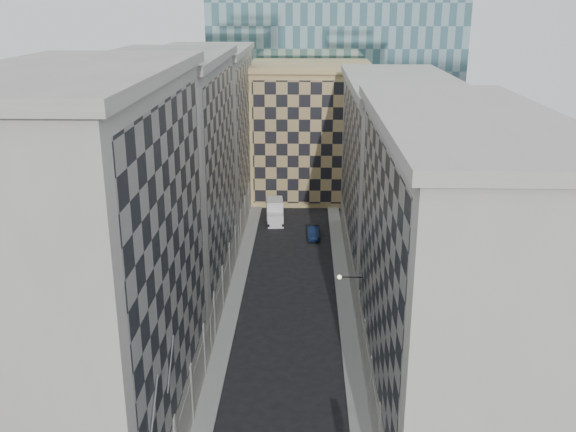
# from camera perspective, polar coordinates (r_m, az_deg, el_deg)

# --- Properties ---
(sidewalk_west) EXTENTS (1.50, 100.00, 0.15)m
(sidewalk_west) POSITION_cam_1_polar(r_m,az_deg,el_deg) (59.45, -5.07, -8.36)
(sidewalk_west) COLOR #989892
(sidewalk_west) RESTS_ON ground
(sidewalk_east) EXTENTS (1.50, 100.00, 0.15)m
(sidewalk_east) POSITION_cam_1_polar(r_m,az_deg,el_deg) (59.19, 5.19, -8.49)
(sidewalk_east) COLOR #989892
(sidewalk_east) RESTS_ON ground
(bldg_left_a) EXTENTS (10.80, 22.80, 23.70)m
(bldg_left_a) POSITION_cam_1_polar(r_m,az_deg,el_deg) (38.85, -17.08, -5.19)
(bldg_left_a) COLOR gray
(bldg_left_a) RESTS_ON ground
(bldg_left_b) EXTENTS (10.80, 22.80, 22.70)m
(bldg_left_b) POSITION_cam_1_polar(r_m,az_deg,el_deg) (59.05, -10.50, 2.93)
(bldg_left_b) COLOR gray
(bldg_left_b) RESTS_ON ground
(bldg_left_c) EXTENTS (10.80, 22.80, 21.70)m
(bldg_left_c) POSITION_cam_1_polar(r_m,az_deg,el_deg) (80.21, -7.31, 6.84)
(bldg_left_c) COLOR gray
(bldg_left_c) RESTS_ON ground
(bldg_right_a) EXTENTS (10.80, 26.80, 20.70)m
(bldg_right_a) POSITION_cam_1_polar(r_m,az_deg,el_deg) (42.19, 14.47, -5.25)
(bldg_right_a) COLOR #A9A59A
(bldg_right_a) RESTS_ON ground
(bldg_right_b) EXTENTS (10.80, 28.80, 19.70)m
(bldg_right_b) POSITION_cam_1_polar(r_m,az_deg,el_deg) (67.50, 9.63, 3.65)
(bldg_right_b) COLOR #A9A59A
(bldg_right_b) RESTS_ON ground
(tan_block) EXTENTS (16.80, 14.80, 18.80)m
(tan_block) POSITION_cam_1_polar(r_m,az_deg,el_deg) (92.18, 1.95, 7.63)
(tan_block) COLOR tan
(tan_block) RESTS_ON ground
(church_tower) EXTENTS (7.20, 7.20, 51.50)m
(church_tower) POSITION_cam_1_polar(r_m,az_deg,el_deg) (104.62, 0.87, 18.59)
(church_tower) COLOR #2A2621
(church_tower) RESTS_ON ground
(flagpoles_left) EXTENTS (0.10, 6.33, 2.33)m
(flagpoles_left) POSITION_cam_1_polar(r_m,az_deg,el_deg) (35.08, -11.07, -14.49)
(flagpoles_left) COLOR gray
(flagpoles_left) RESTS_ON ground
(bracket_lamp) EXTENTS (1.98, 0.36, 0.36)m
(bracket_lamp) POSITION_cam_1_polar(r_m,az_deg,el_deg) (51.10, 4.80, -5.43)
(bracket_lamp) COLOR black
(bracket_lamp) RESTS_ON ground
(box_truck) EXTENTS (2.47, 5.22, 2.78)m
(box_truck) POSITION_cam_1_polar(r_m,az_deg,el_deg) (82.09, -1.17, 0.31)
(box_truck) COLOR white
(box_truck) RESTS_ON ground
(dark_car) EXTENTS (1.43, 4.09, 1.35)m
(dark_car) POSITION_cam_1_polar(r_m,az_deg,el_deg) (76.67, 2.27, -1.47)
(dark_car) COLOR #0F1C39
(dark_car) RESTS_ON ground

